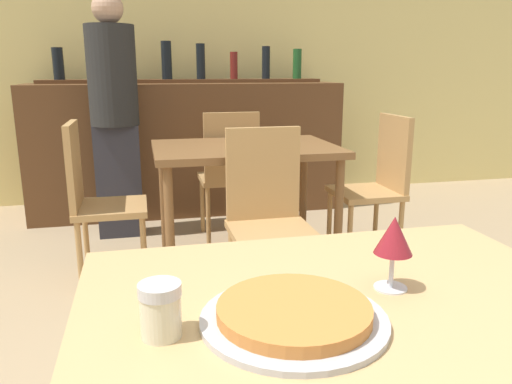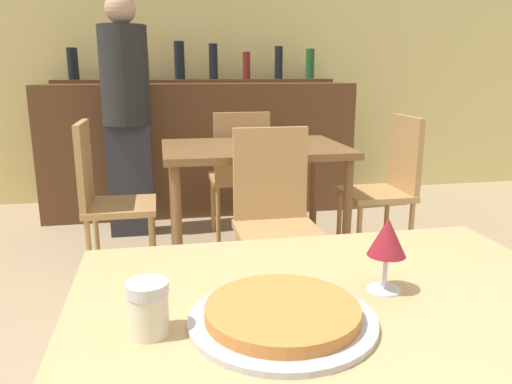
# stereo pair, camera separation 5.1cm
# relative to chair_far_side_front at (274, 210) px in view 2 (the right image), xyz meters

# --- Properties ---
(wall_back) EXTENTS (8.00, 0.05, 2.80)m
(wall_back) POSITION_rel_chair_far_side_front_xyz_m (-0.21, 2.49, 0.87)
(wall_back) COLOR #EAD684
(wall_back) RESTS_ON ground_plane
(dining_table_near) EXTENTS (1.07, 0.83, 0.76)m
(dining_table_near) POSITION_rel_chair_far_side_front_xyz_m (-0.21, -1.47, 0.15)
(dining_table_near) COLOR tan
(dining_table_near) RESTS_ON ground_plane
(dining_table_far) EXTENTS (1.07, 0.76, 0.78)m
(dining_table_far) POSITION_rel_chair_far_side_front_xyz_m (-0.00, 0.54, 0.15)
(dining_table_far) COLOR brown
(dining_table_far) RESTS_ON ground_plane
(bar_counter) EXTENTS (2.60, 0.56, 1.10)m
(bar_counter) POSITION_rel_chair_far_side_front_xyz_m (-0.21, 1.98, 0.02)
(bar_counter) COLOR brown
(bar_counter) RESTS_ON ground_plane
(bar_back_shelf) EXTENTS (2.39, 0.24, 0.35)m
(bar_back_shelf) POSITION_rel_chair_far_side_front_xyz_m (-0.21, 2.12, 0.64)
(bar_back_shelf) COLOR brown
(bar_back_shelf) RESTS_ON bar_counter
(chair_far_side_front) EXTENTS (0.40, 0.40, 0.93)m
(chair_far_side_front) POSITION_rel_chair_far_side_front_xyz_m (0.00, 0.00, 0.00)
(chair_far_side_front) COLOR tan
(chair_far_side_front) RESTS_ON ground_plane
(chair_far_side_back) EXTENTS (0.40, 0.40, 0.93)m
(chair_far_side_back) POSITION_rel_chair_far_side_front_xyz_m (-0.00, 1.09, 0.00)
(chair_far_side_back) COLOR tan
(chair_far_side_back) RESTS_ON ground_plane
(chair_far_side_left) EXTENTS (0.40, 0.40, 0.93)m
(chair_far_side_left) POSITION_rel_chair_far_side_front_xyz_m (-0.87, 0.54, 0.00)
(chair_far_side_left) COLOR tan
(chair_far_side_left) RESTS_ON ground_plane
(chair_far_side_right) EXTENTS (0.40, 0.40, 0.93)m
(chair_far_side_right) POSITION_rel_chair_far_side_front_xyz_m (0.87, 0.54, 0.00)
(chair_far_side_right) COLOR tan
(chair_far_side_right) RESTS_ON ground_plane
(pizza_tray) EXTENTS (0.35, 0.35, 0.04)m
(pizza_tray) POSITION_rel_chair_far_side_front_xyz_m (-0.34, -1.52, 0.25)
(pizza_tray) COLOR #B7B7BC
(pizza_tray) RESTS_ON dining_table_near
(cheese_shaker) EXTENTS (0.07, 0.07, 0.10)m
(cheese_shaker) POSITION_rel_chair_far_side_front_xyz_m (-0.58, -1.51, 0.28)
(cheese_shaker) COLOR beige
(cheese_shaker) RESTS_ON dining_table_near
(person_standing) EXTENTS (0.34, 0.34, 1.72)m
(person_standing) POSITION_rel_chair_far_side_front_xyz_m (-0.77, 1.40, 0.40)
(person_standing) COLOR #2D2D38
(person_standing) RESTS_ON ground_plane
(wine_glass) EXTENTS (0.08, 0.08, 0.16)m
(wine_glass) POSITION_rel_chair_far_side_front_xyz_m (-0.09, -1.42, 0.34)
(wine_glass) COLOR silver
(wine_glass) RESTS_ON dining_table_near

